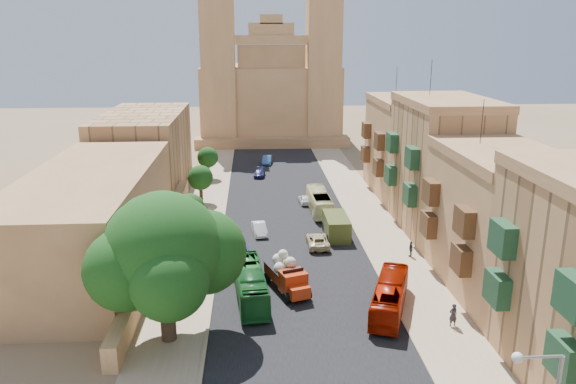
{
  "coord_description": "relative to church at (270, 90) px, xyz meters",
  "views": [
    {
      "loc": [
        -3.62,
        -30.38,
        20.0
      ],
      "look_at": [
        0.0,
        26.0,
        4.0
      ],
      "focal_mm": 35.0,
      "sensor_mm": 36.0,
      "label": 1
    }
  ],
  "objects": [
    {
      "name": "townhouse_c",
      "position": [
        15.95,
        -53.61,
        -2.61
      ],
      "size": [
        9.0,
        14.0,
        17.4
      ],
      "color": "tan",
      "rests_on": "ground"
    },
    {
      "name": "ground",
      "position": [
        0.0,
        -78.61,
        -9.52
      ],
      "size": [
        260.0,
        260.0,
        0.0
      ],
      "primitive_type": "plane",
      "color": "brown"
    },
    {
      "name": "street_tree_a",
      "position": [
        -10.0,
        -66.61,
        -6.51
      ],
      "size": [
        2.92,
        2.92,
        4.5
      ],
      "color": "#37271B",
      "rests_on": "ground"
    },
    {
      "name": "street_tree_d",
      "position": [
        -10.0,
        -30.61,
        -6.47
      ],
      "size": [
        2.97,
        2.97,
        4.56
      ],
      "color": "#37271B",
      "rests_on": "ground"
    },
    {
      "name": "street_tree_b",
      "position": [
        -10.0,
        -54.61,
        -6.47
      ],
      "size": [
        2.96,
        2.96,
        4.55
      ],
      "color": "#37271B",
      "rests_on": "ground"
    },
    {
      "name": "west_building_mid",
      "position": [
        -18.0,
        -34.61,
        -4.52
      ],
      "size": [
        10.0,
        22.0,
        10.0
      ],
      "primitive_type": "cube",
      "color": "tan",
      "rests_on": "ground"
    },
    {
      "name": "sidewalk_west",
      "position": [
        -9.5,
        -48.61,
        -9.51
      ],
      "size": [
        5.0,
        140.0,
        0.01
      ],
      "primitive_type": "cube",
      "color": "tan",
      "rests_on": "ground"
    },
    {
      "name": "car_dkblue",
      "position": [
        -2.69,
        -30.1,
        -8.98
      ],
      "size": [
        1.84,
        3.84,
        1.08
      ],
      "primitive_type": "imported",
      "rotation": [
        0.0,
        0.0,
        -0.09
      ],
      "color": "#121648",
      "rests_on": "ground"
    },
    {
      "name": "bus_green_north",
      "position": [
        -4.0,
        -68.94,
        -8.25
      ],
      "size": [
        2.99,
        9.22,
        2.52
      ],
      "primitive_type": "imported",
      "rotation": [
        0.0,
        0.0,
        0.1
      ],
      "color": "#175C22",
      "rests_on": "ground"
    },
    {
      "name": "olive_pickup",
      "position": [
        4.76,
        -55.39,
        -8.46
      ],
      "size": [
        2.39,
        5.22,
        2.16
      ],
      "color": "#424D1D",
      "rests_on": "ground"
    },
    {
      "name": "street_tree_c",
      "position": [
        -10.0,
        -42.61,
        -6.39
      ],
      "size": [
        3.05,
        3.05,
        4.68
      ],
      "color": "#37271B",
      "rests_on": "ground"
    },
    {
      "name": "car_blue_b",
      "position": [
        -1.36,
        -21.84,
        -8.88
      ],
      "size": [
        1.79,
        4.0,
        1.27
      ],
      "primitive_type": "imported",
      "rotation": [
        0.0,
        0.0,
        -0.12
      ],
      "color": "#3A67AC",
      "rests_on": "ground"
    },
    {
      "name": "west_building_low",
      "position": [
        -18.0,
        -60.61,
        -5.32
      ],
      "size": [
        10.0,
        28.0,
        8.4
      ],
      "primitive_type": "cube",
      "color": "#9A6D43",
      "rests_on": "ground"
    },
    {
      "name": "pedestrian_c",
      "position": [
        10.86,
        -61.27,
        -8.76
      ],
      "size": [
        0.4,
        0.89,
        1.51
      ],
      "primitive_type": "imported",
      "rotation": [
        0.0,
        0.0,
        4.74
      ],
      "color": "#39393A",
      "rests_on": "ground"
    },
    {
      "name": "red_truck",
      "position": [
        -1.04,
        -67.61,
        -8.11
      ],
      "size": [
        3.68,
        5.78,
        3.2
      ],
      "color": "#BA2F0E",
      "rests_on": "ground"
    },
    {
      "name": "bus_cream_east",
      "position": [
        4.0,
        -47.22,
        -8.28
      ],
      "size": [
        2.24,
        8.89,
        2.47
      ],
      "primitive_type": "imported",
      "rotation": [
        0.0,
        0.0,
        3.16
      ],
      "color": "#F2ECA8",
      "rests_on": "ground"
    },
    {
      "name": "pedestrian_a",
      "position": [
        10.3,
        -74.11,
        -8.65
      ],
      "size": [
        0.69,
        0.51,
        1.72
      ],
      "primitive_type": "imported",
      "rotation": [
        0.0,
        0.0,
        3.31
      ],
      "color": "#252229",
      "rests_on": "ground"
    },
    {
      "name": "car_blue_a",
      "position": [
        -4.68,
        -60.96,
        -8.92
      ],
      "size": [
        1.71,
        3.58,
        1.18
      ],
      "primitive_type": "imported",
      "rotation": [
        0.0,
        0.0,
        0.09
      ],
      "color": "#3F66C1",
      "rests_on": "ground"
    },
    {
      "name": "kerb_east",
      "position": [
        7.0,
        -48.61,
        -9.46
      ],
      "size": [
        0.25,
        140.0,
        0.12
      ],
      "primitive_type": "cube",
      "color": "tan",
      "rests_on": "ground"
    },
    {
      "name": "sidewalk_east",
      "position": [
        9.5,
        -48.61,
        -9.51
      ],
      "size": [
        5.0,
        140.0,
        0.01
      ],
      "primitive_type": "cube",
      "color": "tan",
      "rests_on": "ground"
    },
    {
      "name": "west_wall",
      "position": [
        -12.5,
        -58.61,
        -8.62
      ],
      "size": [
        1.0,
        40.0,
        1.8
      ],
      "primitive_type": "cube",
      "color": "#AD7D4E",
      "rests_on": "ground"
    },
    {
      "name": "townhouse_d",
      "position": [
        15.95,
        -39.61,
        -3.36
      ],
      "size": [
        9.0,
        14.0,
        15.9
      ],
      "color": "#AD7D4E",
      "rests_on": "ground"
    },
    {
      "name": "ficus_tree",
      "position": [
        -9.41,
        -74.61,
        -3.4
      ],
      "size": [
        10.34,
        9.52,
        10.34
      ],
      "color": "#37271B",
      "rests_on": "ground"
    },
    {
      "name": "road_surface",
      "position": [
        0.0,
        -48.61,
        -9.51
      ],
      "size": [
        14.0,
        140.0,
        0.01
      ],
      "primitive_type": "cube",
      "color": "black",
      "rests_on": "ground"
    },
    {
      "name": "kerb_west",
      "position": [
        -7.0,
        -48.61,
        -9.46
      ],
      "size": [
        0.25,
        140.0,
        0.12
      ],
      "primitive_type": "cube",
      "color": "tan",
      "rests_on": "ground"
    },
    {
      "name": "car_cream",
      "position": [
        2.54,
        -58.14,
        -8.91
      ],
      "size": [
        2.02,
        4.38,
        1.22
      ],
      "primitive_type": "imported",
      "rotation": [
        0.0,
        0.0,
        3.14
      ],
      "color": "#C8B98B",
      "rests_on": "ground"
    },
    {
      "name": "townhouse_b",
      "position": [
        15.95,
        -67.61,
        -3.86
      ],
      "size": [
        9.0,
        14.0,
        14.9
      ],
      "color": "#AD7D4E",
      "rests_on": "ground"
    },
    {
      "name": "church",
      "position": [
        0.0,
        0.0,
        0.0
      ],
      "size": [
        28.0,
        22.5,
        36.3
      ],
      "color": "#AD7D4E",
      "rests_on": "ground"
    },
    {
      "name": "car_white_a",
      "position": [
        -3.06,
        -54.31,
        -8.92
      ],
      "size": [
        1.71,
        3.77,
        1.2
      ],
      "primitive_type": "imported",
      "rotation": [
        0.0,
        0.0,
        0.12
      ],
      "color": "white",
      "rests_on": "ground"
    },
    {
      "name": "car_white_b",
      "position": [
        2.6,
        -43.84,
        -8.97
      ],
      "size": [
        1.57,
        3.3,
        1.09
      ],
      "primitive_type": "imported",
      "rotation": [
        0.0,
        0.0,
        3.23
      ],
      "color": "white",
      "rests_on": "ground"
    },
    {
      "name": "bus_red_east",
      "position": [
        6.36,
        -71.61,
        -8.31
      ],
      "size": [
        4.83,
        8.83,
        2.41
      ],
      "primitive_type": "imported",
      "rotation": [
        0.0,
        0.0,
        2.8
      ],
      "color": "#911200",
      "rests_on": "ground"
    }
  ]
}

